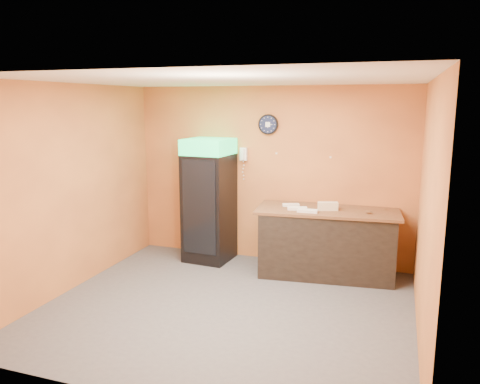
% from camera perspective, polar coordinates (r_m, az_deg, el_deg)
% --- Properties ---
extents(floor, '(4.50, 4.50, 0.00)m').
position_cam_1_polar(floor, '(6.08, -1.58, -13.87)').
color(floor, '#47474C').
rests_on(floor, ground).
extents(back_wall, '(4.50, 0.02, 2.80)m').
position_cam_1_polar(back_wall, '(7.52, 3.70, 2.10)').
color(back_wall, orange).
rests_on(back_wall, floor).
extents(left_wall, '(0.02, 4.00, 2.80)m').
position_cam_1_polar(left_wall, '(6.75, -19.84, 0.47)').
color(left_wall, orange).
rests_on(left_wall, floor).
extents(right_wall, '(0.02, 4.00, 2.80)m').
position_cam_1_polar(right_wall, '(5.31, 21.78, -2.39)').
color(right_wall, orange).
rests_on(right_wall, floor).
extents(ceiling, '(4.50, 4.00, 0.02)m').
position_cam_1_polar(ceiling, '(5.53, -1.73, 13.51)').
color(ceiling, white).
rests_on(ceiling, back_wall).
extents(beverage_cooler, '(0.74, 0.75, 1.98)m').
position_cam_1_polar(beverage_cooler, '(7.52, -3.88, -1.25)').
color(beverage_cooler, black).
rests_on(beverage_cooler, floor).
extents(prep_counter, '(2.00, 1.06, 0.96)m').
position_cam_1_polar(prep_counter, '(7.12, 10.49, -6.17)').
color(prep_counter, black).
rests_on(prep_counter, floor).
extents(wall_clock, '(0.32, 0.06, 0.32)m').
position_cam_1_polar(wall_clock, '(7.42, 3.46, 8.23)').
color(wall_clock, black).
rests_on(wall_clock, back_wall).
extents(wall_phone, '(0.11, 0.10, 0.21)m').
position_cam_1_polar(wall_phone, '(7.55, 0.42, 4.64)').
color(wall_phone, white).
rests_on(wall_phone, back_wall).
extents(butcher_paper, '(2.13, 1.08, 0.04)m').
position_cam_1_polar(butcher_paper, '(6.99, 10.63, -2.24)').
color(butcher_paper, brown).
rests_on(butcher_paper, prep_counter).
extents(sub_roll_stack, '(0.30, 0.18, 0.12)m').
position_cam_1_polar(sub_roll_stack, '(6.91, 10.66, -1.71)').
color(sub_roll_stack, beige).
rests_on(sub_roll_stack, butcher_paper).
extents(wrapped_sandwich_left, '(0.30, 0.18, 0.04)m').
position_cam_1_polar(wrapped_sandwich_left, '(6.88, 6.99, -1.99)').
color(wrapped_sandwich_left, white).
rests_on(wrapped_sandwich_left, butcher_paper).
extents(wrapped_sandwich_mid, '(0.29, 0.12, 0.04)m').
position_cam_1_polar(wrapped_sandwich_mid, '(6.75, 8.24, -2.29)').
color(wrapped_sandwich_mid, white).
rests_on(wrapped_sandwich_mid, butcher_paper).
extents(wrapped_sandwich_right, '(0.27, 0.17, 0.04)m').
position_cam_1_polar(wrapped_sandwich_right, '(7.11, 6.23, -1.58)').
color(wrapped_sandwich_right, white).
rests_on(wrapped_sandwich_right, butcher_paper).
extents(kitchen_tool, '(0.07, 0.07, 0.07)m').
position_cam_1_polar(kitchen_tool, '(7.05, 11.56, -1.72)').
color(kitchen_tool, silver).
rests_on(kitchen_tool, butcher_paper).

